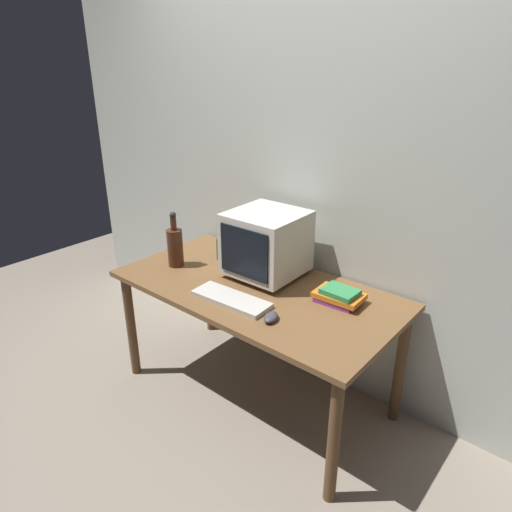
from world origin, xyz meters
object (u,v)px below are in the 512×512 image
computer_mouse (271,317)px  bottle_short (222,248)px  bottle_tall (175,246)px  crt_monitor (266,244)px  book_stack (339,296)px  keyboard (231,299)px

computer_mouse → bottle_short: size_ratio=0.51×
computer_mouse → bottle_tall: bottle_tall is taller
computer_mouse → bottle_tall: (-0.82, 0.13, 0.11)m
crt_monitor → book_stack: crt_monitor is taller
crt_monitor → bottle_tall: bearing=-154.6°
bottle_short → bottle_tall: bearing=-120.1°
keyboard → computer_mouse: computer_mouse is taller
keyboard → computer_mouse: size_ratio=4.20×
bottle_tall → book_stack: size_ratio=1.34×
computer_mouse → book_stack: book_stack is taller
bottle_tall → bottle_short: bearing=59.9°
crt_monitor → keyboard: 0.40m
crt_monitor → bottle_tall: size_ratio=1.20×
keyboard → book_stack: (0.42, 0.34, 0.02)m
crt_monitor → computer_mouse: 0.52m
bottle_tall → bottle_short: bottle_tall is taller
computer_mouse → book_stack: (0.15, 0.35, 0.02)m
crt_monitor → computer_mouse: (0.32, -0.36, -0.17)m
computer_mouse → bottle_short: 0.77m
crt_monitor → computer_mouse: size_ratio=3.97×
keyboard → bottle_tall: bottle_tall is taller
computer_mouse → bottle_short: (-0.67, 0.37, 0.06)m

